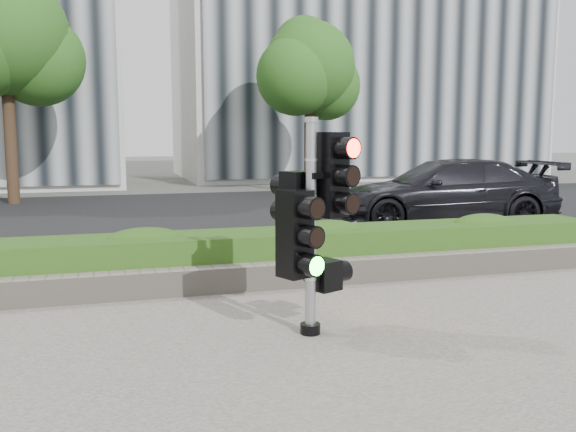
% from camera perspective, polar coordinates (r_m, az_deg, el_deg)
% --- Properties ---
extents(ground, '(120.00, 120.00, 0.00)m').
position_cam_1_polar(ground, '(6.55, -1.00, -11.15)').
color(ground, '#51514C').
rests_on(ground, ground).
extents(road, '(60.00, 13.00, 0.02)m').
position_cam_1_polar(road, '(16.21, -10.46, -0.05)').
color(road, black).
rests_on(road, ground).
extents(curb, '(60.00, 0.25, 0.12)m').
position_cam_1_polar(curb, '(9.51, -6.08, -4.92)').
color(curb, gray).
rests_on(curb, ground).
extents(stone_wall, '(12.00, 0.32, 0.34)m').
position_cam_1_polar(stone_wall, '(8.28, -4.52, -5.77)').
color(stone_wall, gray).
rests_on(stone_wall, sidewalk).
extents(hedge, '(12.00, 1.00, 0.68)m').
position_cam_1_polar(hedge, '(8.87, -5.41, -3.77)').
color(hedge, '#50892A').
rests_on(hedge, sidewalk).
extents(building_right, '(18.00, 10.00, 12.00)m').
position_cam_1_polar(building_right, '(33.70, 5.91, 14.08)').
color(building_right, '#B7B7B2').
rests_on(building_right, ground).
extents(tree_left, '(4.61, 4.03, 7.34)m').
position_cam_1_polar(tree_left, '(20.96, -25.02, 14.88)').
color(tree_left, black).
rests_on(tree_left, ground).
extents(tree_right, '(4.10, 3.58, 6.53)m').
position_cam_1_polar(tree_right, '(22.82, 1.93, 13.46)').
color(tree_right, black).
rests_on(tree_right, ground).
extents(traffic_signal, '(0.82, 0.74, 2.26)m').
position_cam_1_polar(traffic_signal, '(6.30, 2.15, 0.03)').
color(traffic_signal, black).
rests_on(traffic_signal, sidewalk).
extents(car_dark, '(5.56, 2.84, 1.54)m').
position_cam_1_polar(car_dark, '(14.80, 14.33, 2.18)').
color(car_dark, black).
rests_on(car_dark, road).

